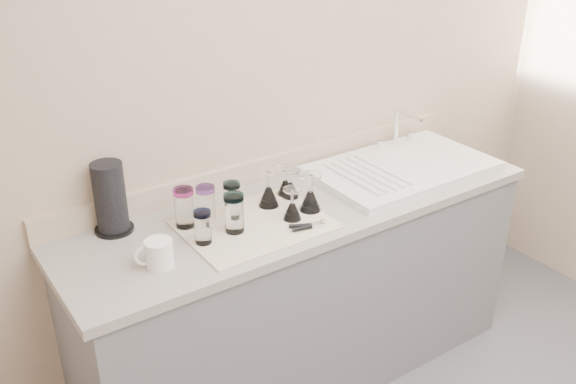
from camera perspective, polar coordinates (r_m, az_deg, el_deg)
counter_unit at (r=2.88m, az=1.30°, el=-8.88°), size 2.06×0.62×0.90m
sink_unit at (r=2.97m, az=10.08°, el=2.19°), size 0.82×0.50×0.22m
dish_towel at (r=2.48m, az=-2.97°, el=-2.92°), size 0.55×0.42×0.01m
tumbler_teal at (r=2.46m, az=-9.20°, el=-1.36°), size 0.08×0.08×0.16m
tumbler_cyan at (r=2.48m, az=-7.29°, el=-1.05°), size 0.07×0.07×0.15m
tumbler_purple at (r=2.52m, az=-5.00°, el=-0.58°), size 0.07×0.07×0.14m
tumbler_magenta at (r=2.34m, az=-7.58°, el=-3.09°), size 0.06×0.06×0.13m
tumbler_blue at (r=2.40m, az=-4.81°, el=-1.86°), size 0.08×0.08×0.15m
goblet_back_left at (r=2.59m, az=-1.74°, el=-0.18°), size 0.08×0.08×0.15m
goblet_back_right at (r=2.66m, az=0.22°, el=0.36°), size 0.07×0.07×0.12m
goblet_front_left at (r=2.49m, az=0.38°, el=-1.50°), size 0.07×0.07×0.13m
goblet_front_right at (r=2.55m, az=1.99°, el=-0.54°), size 0.09×0.09×0.16m
goblet_extra at (r=2.68m, az=-0.23°, el=0.61°), size 0.07×0.07×0.12m
can_opener at (r=2.44m, az=1.76°, el=-3.05°), size 0.13×0.08×0.02m
white_mug at (r=2.25m, az=-11.47°, el=-5.40°), size 0.15×0.12×0.10m
paper_towel_roll at (r=2.47m, az=-15.52°, el=-0.57°), size 0.15×0.15×0.28m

